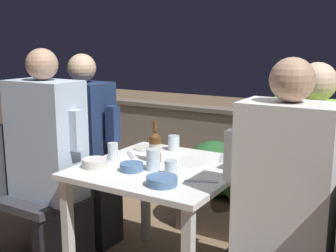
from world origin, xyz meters
TOP-DOWN VIEW (x-y plane):
  - parapet_wall at (0.00, 1.69)m, footprint 9.00×0.18m
  - dining_table at (0.00, 0.00)m, footprint 0.85×0.86m
  - planter_hedge at (0.21, 0.82)m, footprint 0.97×0.47m
  - chair_left_near at (-0.90, -0.18)m, footprint 0.48×0.47m
  - person_blue_shirt at (-0.70, -0.18)m, footprint 0.51×0.26m
  - chair_left_far at (-0.92, 0.18)m, footprint 0.48×0.47m
  - person_navy_jumper at (-0.71, 0.18)m, footprint 0.47×0.26m
  - chair_right_near at (0.92, -0.17)m, footprint 0.48×0.47m
  - person_white_polo at (0.72, -0.17)m, footprint 0.49×0.26m
  - person_green_blouse at (0.75, 0.17)m, footprint 0.51×0.26m
  - beer_bottle at (-0.08, 0.05)m, footprint 0.07×0.07m
  - plate_0 at (-0.28, 0.28)m, footprint 0.19×0.19m
  - plate_1 at (0.09, 0.11)m, footprint 0.24×0.24m
  - bowl_0 at (-0.31, -0.22)m, footprint 0.14×0.14m
  - bowl_1 at (0.17, -0.28)m, footprint 0.15×0.15m
  - bowl_2 at (-0.10, -0.16)m, footprint 0.13×0.13m
  - glass_cup_0 at (0.00, -0.09)m, footprint 0.08×0.08m
  - glass_cup_1 at (-0.12, 0.34)m, footprint 0.07×0.07m
  - glass_cup_2 at (0.12, -0.11)m, footprint 0.07×0.07m
  - glass_cup_3 at (-0.31, -0.06)m, footprint 0.06×0.06m
  - fork_0 at (0.32, -0.13)m, footprint 0.16×0.09m
  - fork_1 at (0.23, 0.31)m, footprint 0.08×0.17m
  - fork_2 at (-0.27, 0.08)m, footprint 0.14×0.13m
  - potted_plant at (-1.35, 0.83)m, footprint 0.35×0.35m

SIDE VIEW (x-z plane):
  - planter_hedge at x=0.21m, z-range 0.04..0.71m
  - parapet_wall at x=0.00m, z-range 0.01..0.78m
  - potted_plant at x=-1.35m, z-range 0.08..0.76m
  - chair_left_near at x=-0.90m, z-range 0.08..0.97m
  - chair_left_far at x=-0.92m, z-range 0.08..0.97m
  - chair_right_near at x=0.92m, z-range 0.08..0.97m
  - dining_table at x=0.00m, z-range 0.26..0.96m
  - person_green_blouse at x=0.75m, z-range 0.00..1.30m
  - person_navy_jumper at x=-0.71m, z-range 0.01..1.33m
  - person_white_polo at x=0.72m, z-range 0.00..1.34m
  - person_blue_shirt at x=-0.70m, z-range 0.00..1.36m
  - fork_0 at x=0.32m, z-range 0.71..0.72m
  - fork_1 at x=0.23m, z-range 0.71..0.72m
  - fork_2 at x=-0.27m, z-range 0.71..0.72m
  - plate_0 at x=-0.28m, z-range 0.71..0.72m
  - plate_1 at x=0.09m, z-range 0.71..0.72m
  - bowl_2 at x=-0.10m, z-range 0.71..0.75m
  - bowl_1 at x=0.17m, z-range 0.71..0.76m
  - bowl_0 at x=-0.31m, z-range 0.71..0.76m
  - glass_cup_2 at x=0.12m, z-range 0.71..0.79m
  - glass_cup_1 at x=-0.12m, z-range 0.71..0.81m
  - glass_cup_3 at x=-0.31m, z-range 0.71..0.82m
  - glass_cup_0 at x=0.00m, z-range 0.71..0.83m
  - beer_bottle at x=-0.08m, z-range 0.68..0.93m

